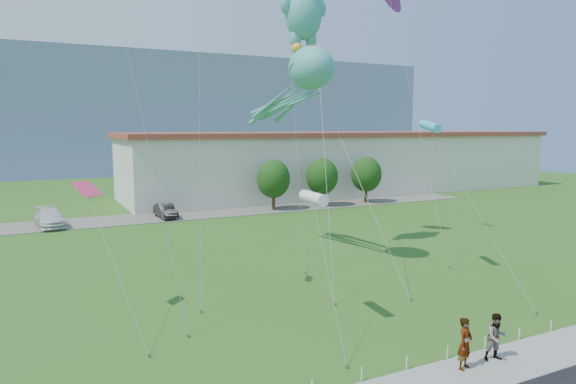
{
  "coord_description": "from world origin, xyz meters",
  "views": [
    {
      "loc": [
        -12.96,
        -15.42,
        8.89
      ],
      "look_at": [
        -1.25,
        8.0,
        5.56
      ],
      "focal_mm": 32.0,
      "sensor_mm": 36.0,
      "label": 1
    }
  ],
  "objects_px": {
    "pedestrian_left": "(465,343)",
    "octopus_kite": "(300,84)",
    "parked_car_white": "(50,218)",
    "teddy_bear_kite": "(304,9)",
    "pedestrian_right": "(497,337)",
    "parked_car_black": "(166,211)",
    "warehouse": "(348,162)"
  },
  "relations": [
    {
      "from": "pedestrian_left",
      "to": "octopus_kite",
      "type": "bearing_deg",
      "value": 64.64
    },
    {
      "from": "parked_car_white",
      "to": "teddy_bear_kite",
      "type": "xyz_separation_m",
      "value": [
        15.7,
        -18.47,
        15.87
      ]
    },
    {
      "from": "pedestrian_right",
      "to": "octopus_kite",
      "type": "xyz_separation_m",
      "value": [
        -0.04,
        15.87,
        10.58
      ]
    },
    {
      "from": "pedestrian_left",
      "to": "parked_car_white",
      "type": "height_order",
      "value": "pedestrian_left"
    },
    {
      "from": "pedestrian_left",
      "to": "octopus_kite",
      "type": "relative_size",
      "value": 0.14
    },
    {
      "from": "teddy_bear_kite",
      "to": "pedestrian_left",
      "type": "bearing_deg",
      "value": -99.59
    },
    {
      "from": "pedestrian_right",
      "to": "parked_car_white",
      "type": "height_order",
      "value": "pedestrian_right"
    },
    {
      "from": "pedestrian_left",
      "to": "pedestrian_right",
      "type": "bearing_deg",
      "value": -20.86
    },
    {
      "from": "parked_car_black",
      "to": "teddy_bear_kite",
      "type": "relative_size",
      "value": 0.22
    },
    {
      "from": "pedestrian_left",
      "to": "pedestrian_right",
      "type": "relative_size",
      "value": 1.05
    },
    {
      "from": "warehouse",
      "to": "parked_car_white",
      "type": "distance_m",
      "value": 39.14
    },
    {
      "from": "octopus_kite",
      "to": "parked_car_white",
      "type": "bearing_deg",
      "value": 124.04
    },
    {
      "from": "pedestrian_right",
      "to": "teddy_bear_kite",
      "type": "bearing_deg",
      "value": 101.93
    },
    {
      "from": "warehouse",
      "to": "teddy_bear_kite",
      "type": "relative_size",
      "value": 3.16
    },
    {
      "from": "octopus_kite",
      "to": "warehouse",
      "type": "bearing_deg",
      "value": 52.21
    },
    {
      "from": "warehouse",
      "to": "octopus_kite",
      "type": "relative_size",
      "value": 4.45
    },
    {
      "from": "teddy_bear_kite",
      "to": "octopus_kite",
      "type": "bearing_deg",
      "value": -122.08
    },
    {
      "from": "pedestrian_left",
      "to": "parked_car_black",
      "type": "xyz_separation_m",
      "value": [
        -2.34,
        36.6,
        -0.31
      ]
    },
    {
      "from": "warehouse",
      "to": "pedestrian_left",
      "type": "height_order",
      "value": "warehouse"
    },
    {
      "from": "warehouse",
      "to": "parked_car_white",
      "type": "xyz_separation_m",
      "value": [
        -37.81,
        -9.57,
        -3.28
      ]
    },
    {
      "from": "warehouse",
      "to": "parked_car_black",
      "type": "height_order",
      "value": "warehouse"
    },
    {
      "from": "pedestrian_left",
      "to": "octopus_kite",
      "type": "distance_m",
      "value": 19.08
    },
    {
      "from": "pedestrian_right",
      "to": "parked_car_black",
      "type": "xyz_separation_m",
      "value": [
        -3.92,
        36.63,
        -0.26
      ]
    },
    {
      "from": "warehouse",
      "to": "parked_car_black",
      "type": "bearing_deg",
      "value": -160.5
    },
    {
      "from": "warehouse",
      "to": "teddy_bear_kite",
      "type": "distance_m",
      "value": 37.86
    },
    {
      "from": "octopus_kite",
      "to": "teddy_bear_kite",
      "type": "distance_m",
      "value": 5.9
    },
    {
      "from": "parked_car_black",
      "to": "pedestrian_left",
      "type": "bearing_deg",
      "value": -88.68
    },
    {
      "from": "warehouse",
      "to": "pedestrian_right",
      "type": "xyz_separation_m",
      "value": [
        -23.62,
        -46.39,
        -3.12
      ]
    },
    {
      "from": "octopus_kite",
      "to": "teddy_bear_kite",
      "type": "xyz_separation_m",
      "value": [
        1.55,
        2.48,
        5.12
      ]
    },
    {
      "from": "warehouse",
      "to": "parked_car_white",
      "type": "bearing_deg",
      "value": -165.79
    },
    {
      "from": "warehouse",
      "to": "parked_car_white",
      "type": "height_order",
      "value": "warehouse"
    },
    {
      "from": "pedestrian_left",
      "to": "parked_car_black",
      "type": "height_order",
      "value": "pedestrian_left"
    }
  ]
}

